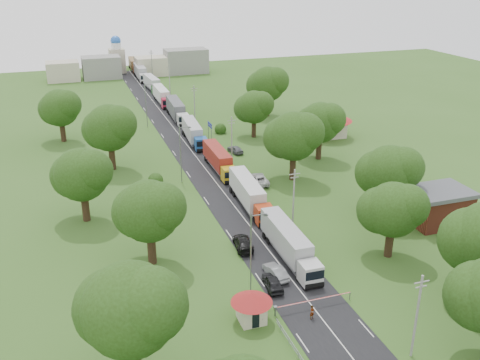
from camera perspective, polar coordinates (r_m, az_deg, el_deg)
name	(u,v)px	position (r m, az deg, el deg)	size (l,w,h in m)	color
ground	(240,213)	(80.58, 0.00, -3.58)	(260.00, 260.00, 0.00)	#31571D
road	(205,168)	(98.19, -3.75, 1.25)	(8.00, 200.00, 0.04)	black
boom_barrier	(302,303)	(59.67, 6.65, -12.92)	(9.22, 0.35, 1.18)	slate
guard_booth	(252,304)	(57.03, 1.24, -13.04)	(4.40, 4.40, 3.45)	#BCB69C
info_sign	(210,128)	(112.22, -3.24, 5.59)	(0.12, 3.10, 4.10)	slate
pole_0	(417,315)	(53.75, 18.34, -13.54)	(1.60, 0.24, 9.00)	gray
pole_1	(294,198)	(74.56, 5.74, -1.95)	(1.60, 0.24, 9.00)	gray
pole_2	(232,139)	(98.99, -0.89, 4.35)	(1.60, 0.24, 9.00)	gray
pole_3	(194,104)	(124.92, -4.88, 8.08)	(1.60, 0.24, 9.00)	gray
pole_4	(170,80)	(151.59, -7.52, 10.49)	(1.60, 0.24, 9.00)	gray
pole_5	(152,64)	(178.67, -9.39, 12.16)	(1.60, 0.24, 9.00)	gray
lamp_0	(252,250)	(59.72, 1.31, -7.43)	(2.03, 0.22, 10.00)	slate
lamp_1	(181,151)	(90.55, -6.27, 3.06)	(2.03, 0.22, 10.00)	slate
lamp_2	(147,103)	(123.62, -9.93, 8.09)	(2.03, 0.22, 10.00)	slate
tree_2	(392,209)	(69.18, 15.95, -3.01)	(8.00, 8.00, 10.10)	#382616
tree_3	(389,171)	(79.70, 15.61, 0.91)	(8.80, 8.80, 11.07)	#382616
tree_4	(293,136)	(90.98, 5.72, 4.71)	(9.60, 9.60, 12.05)	#382616
tree_5	(320,122)	(101.83, 8.52, 6.11)	(8.80, 8.80, 11.07)	#382616
tree_6	(254,107)	(114.27, 1.48, 7.80)	(8.00, 8.00, 10.10)	#382616
tree_7	(267,84)	(130.79, 2.94, 10.19)	(9.60, 9.60, 12.05)	#382616
tree_9	(130,308)	(47.58, -11.68, -13.24)	(9.60, 9.60, 12.05)	#382616
tree_10	(149,211)	(65.64, -9.71, -3.23)	(8.80, 8.80, 11.07)	#382616
tree_11	(81,174)	(78.95, -16.56, 0.60)	(8.80, 8.80, 11.07)	#382616
tree_12	(109,128)	(98.01, -13.78, 5.46)	(9.60, 9.60, 12.05)	#382616
tree_13	(60,108)	(117.21, -18.68, 7.32)	(8.80, 8.80, 11.07)	#382616
house_brick	(438,206)	(81.83, 20.39, -2.61)	(8.60, 6.60, 5.20)	maroon
house_cream	(328,120)	(116.48, 9.34, 6.28)	(10.08, 10.08, 5.80)	#BCB69C
distant_town	(135,65)	(183.04, -11.16, 11.90)	(52.00, 8.00, 8.00)	gray
church	(117,57)	(190.02, -12.99, 12.71)	(5.00, 5.00, 12.30)	#BCB69C
truck_0	(289,243)	(68.21, 5.22, -6.73)	(2.77, 14.75, 4.08)	silver
truck_1	(249,194)	(81.83, 0.98, -1.47)	(3.24, 14.99, 4.14)	#AB3313
truck_2	(219,160)	(96.38, -2.28, 2.19)	(2.53, 14.15, 3.92)	gold
truck_3	(193,132)	(112.36, -5.01, 5.09)	(3.26, 14.48, 4.00)	navy
truck_4	(177,110)	(129.86, -6.79, 7.45)	(3.20, 15.47, 4.28)	silver
truck_5	(162,95)	(145.40, -8.34, 8.91)	(2.48, 14.48, 4.02)	#AC1A36
truck_6	(152,83)	(161.14, -9.35, 10.13)	(3.18, 14.07, 3.88)	#215A24
truck_7	(141,72)	(177.88, -10.55, 11.24)	(2.90, 15.24, 4.22)	silver
truck_8	(134,64)	(193.41, -11.27, 12.00)	(2.98, 14.01, 3.87)	maroon
car_lane_front	(273,282)	(63.02, 3.50, -10.84)	(1.76, 4.38, 1.49)	black
car_lane_mid	(276,272)	(64.98, 3.82, -9.75)	(1.54, 4.43, 1.46)	gray
car_lane_rear	(243,243)	(70.89, 0.32, -6.72)	(2.15, 5.29, 1.53)	black
car_verge_near	(258,179)	(91.04, 1.96, 0.11)	(2.71, 5.87, 1.63)	silver
car_verge_far	(235,149)	(105.81, -0.51, 3.29)	(1.74, 4.31, 1.47)	slate
pedestrian_near	(312,312)	(58.59, 7.70, -13.83)	(0.59, 0.39, 1.61)	gray
pedestrian_booth	(261,318)	(57.24, 2.26, -14.51)	(0.84, 0.66, 1.73)	gray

